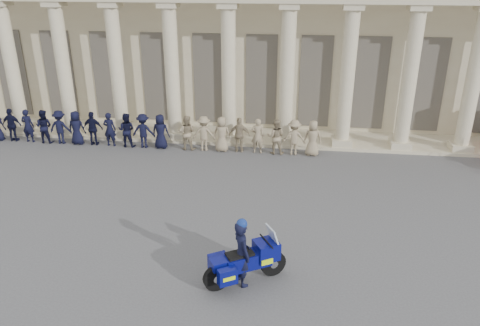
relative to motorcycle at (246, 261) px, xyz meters
The scene contains 5 objects.
ground 2.61m from the motorcycle, 107.27° to the left, with size 90.00×90.00×0.00m, color #4A4A4D.
building 17.61m from the motorcycle, 92.51° to the left, with size 40.00×12.50×9.00m.
officer_rank 11.65m from the motorcycle, 127.18° to the left, with size 18.91×0.60×1.59m.
motorcycle is the anchor object (origin of this frame).
rider 0.33m from the motorcycle, 148.01° to the right, with size 0.72×0.80×1.92m.
Camera 1 is at (1.92, -12.53, 7.70)m, focal length 35.00 mm.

